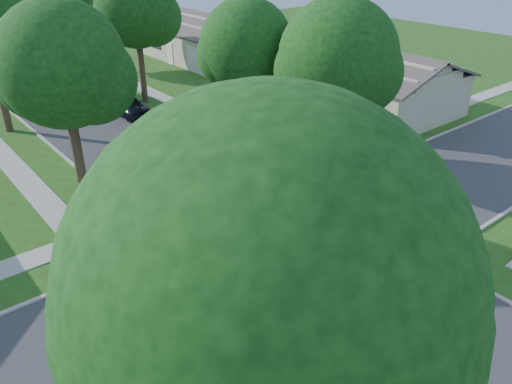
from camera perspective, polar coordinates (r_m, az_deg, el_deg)
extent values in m
plane|color=#274914|center=(19.52, 4.62, -7.09)|extent=(100.00, 100.00, 0.00)
cube|color=#333335|center=(19.51, 4.62, -7.07)|extent=(7.00, 100.00, 0.02)
cube|color=#9E9B91|center=(42.69, -14.05, 11.96)|extent=(1.20, 40.00, 0.04)
cube|color=#9E9B91|center=(28.86, 6.38, 5.02)|extent=(8.80, 3.60, 0.05)
cube|color=gray|center=(13.56, 3.95, -18.53)|extent=(0.06, 0.06, 2.70)
cylinder|color=white|center=(13.00, 4.07, -16.09)|extent=(1.05, 0.02, 1.05)
cylinder|color=#B60C10|center=(13.00, 4.07, -16.09)|extent=(0.90, 0.03, 0.90)
cube|color=#B60C10|center=(13.33, 4.00, -17.55)|extent=(0.34, 0.03, 0.12)
cube|color=white|center=(13.33, 4.00, -17.55)|extent=(0.30, 0.03, 0.08)
cube|color=#0C5426|center=(12.61, 4.16, -14.23)|extent=(0.80, 0.02, 0.16)
cube|color=#0C5426|center=(12.49, 4.19, -13.62)|extent=(0.02, 0.80, 0.16)
cube|color=gray|center=(24.69, 5.20, 4.37)|extent=(0.06, 0.06, 2.70)
cylinder|color=white|center=(24.38, 5.28, 6.09)|extent=(1.05, 0.02, 1.05)
cylinder|color=#B60C10|center=(24.38, 5.28, 6.09)|extent=(0.90, 0.03, 0.90)
cube|color=#B60C10|center=(24.56, 5.24, 5.08)|extent=(0.34, 0.03, 0.12)
cube|color=white|center=(24.56, 5.24, 5.08)|extent=(0.30, 0.03, 0.08)
cube|color=#0C5426|center=(24.18, 5.34, 7.35)|extent=(0.80, 0.02, 0.16)
cube|color=#0C5426|center=(24.11, 5.36, 7.75)|extent=(0.02, 0.80, 0.16)
cylinder|color=#38281C|center=(27.46, -1.02, 8.36)|extent=(0.44, 0.44, 3.95)
sphere|color=#0D360E|center=(26.42, -1.09, 16.37)|extent=(4.80, 4.80, 4.80)
sphere|color=#0D360E|center=(26.70, 1.05, 15.17)|extent=(3.46, 3.46, 3.46)
sphere|color=#0D360E|center=(26.56, -3.18, 15.34)|extent=(3.26, 3.26, 3.26)
cylinder|color=#38281C|center=(37.20, -12.87, 13.21)|extent=(0.44, 0.44, 4.30)
sphere|color=#0D360E|center=(36.39, -13.63, 19.85)|extent=(5.40, 5.40, 5.40)
sphere|color=#0D360E|center=(36.43, -11.71, 18.97)|extent=(3.89, 3.89, 3.89)
sphere|color=#0D360E|center=(36.72, -15.22, 18.89)|extent=(3.67, 3.67, 3.67)
cylinder|color=#38281C|center=(48.94, -20.21, 15.62)|extent=(0.44, 0.44, 4.20)
sphere|color=#0D360E|center=(48.25, -19.68, 19.80)|extent=(3.60, 3.60, 3.60)
sphere|color=#0D360E|center=(48.75, -22.08, 19.64)|extent=(3.40, 3.40, 3.40)
cylinder|color=#38281C|center=(23.23, -19.58, 3.32)|extent=(0.44, 0.44, 4.25)
sphere|color=#0D360E|center=(21.93, -21.36, 13.44)|extent=(5.20, 5.20, 5.20)
sphere|color=#0D360E|center=(21.90, -18.34, 12.14)|extent=(3.74, 3.74, 3.74)
sphere|color=#0D360E|center=(22.44, -23.59, 11.94)|extent=(3.54, 3.54, 3.54)
cylinder|color=#38281C|center=(34.21, -27.08, 9.73)|extent=(0.44, 0.44, 4.44)
sphere|color=#0D360E|center=(33.08, -26.64, 16.26)|extent=(4.03, 4.03, 4.03)
sphere|color=#0D360E|center=(7.39, 1.34, -10.74)|extent=(6.00, 6.00, 6.00)
sphere|color=#0D360E|center=(8.14, 9.93, -13.84)|extent=(4.32, 4.32, 4.32)
sphere|color=#0D360E|center=(7.85, -7.56, -14.02)|extent=(4.08, 4.08, 4.08)
cylinder|color=#38281C|center=(25.28, 8.66, 5.78)|extent=(0.44, 0.44, 3.54)
sphere|color=#0D360E|center=(24.07, 9.37, 14.83)|extent=(5.60, 5.60, 5.60)
sphere|color=#0D360E|center=(24.61, 11.81, 13.22)|extent=(4.03, 4.03, 4.03)
sphere|color=#0D360E|center=(24.06, 6.62, 13.63)|extent=(3.81, 3.81, 3.81)
cube|color=#B0A58B|center=(36.60, 11.29, 11.91)|extent=(8.00, 13.00, 2.80)
cube|color=#4C4641|center=(37.64, 13.64, 15.34)|extent=(4.42, 13.60, 1.56)
cube|color=#4C4641|center=(34.62, 9.38, 14.68)|extent=(4.42, 13.60, 1.56)
cube|color=silver|center=(31.35, 11.82, 8.59)|extent=(0.06, 3.20, 2.20)
cube|color=silver|center=(34.25, 5.92, 10.50)|extent=(0.06, 0.90, 2.00)
cube|color=#1E2633|center=(35.90, 3.00, 12.34)|extent=(0.06, 1.80, 1.10)
cube|color=#B0A58B|center=(49.68, -5.25, 16.47)|extent=(8.00, 13.00, 2.80)
cube|color=#4C4641|center=(50.46, -3.38, 19.07)|extent=(4.42, 13.60, 1.56)
cube|color=#4C4641|center=(48.24, -7.43, 18.49)|extent=(4.42, 13.60, 1.56)
cube|color=silver|center=(44.40, -6.71, 14.63)|extent=(0.06, 3.20, 2.20)
cube|color=silver|center=(48.23, -9.78, 15.36)|extent=(0.06, 0.90, 2.00)
cube|color=#1E2633|center=(50.35, -11.39, 16.39)|extent=(0.06, 1.80, 1.10)
imported|color=#591225|center=(28.47, 1.44, 6.31)|extent=(4.31, 1.92, 1.37)
imported|color=black|center=(34.99, -14.55, 9.62)|extent=(2.05, 4.24, 1.40)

